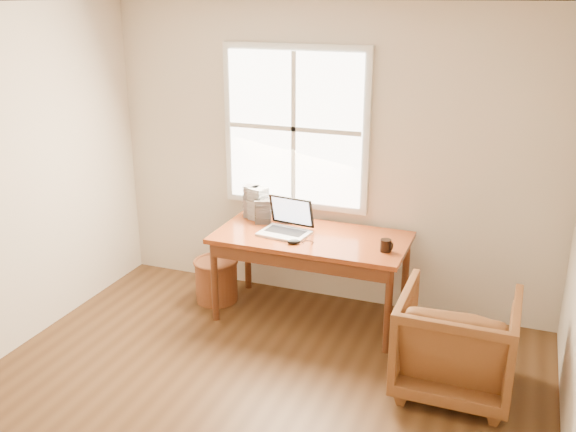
# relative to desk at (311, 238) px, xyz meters

# --- Properties ---
(room_shell) EXTENTS (4.04, 4.54, 2.64)m
(room_shell) POSITION_rel_desk_xyz_m (-0.02, -1.64, 0.59)
(room_shell) COLOR #52341C
(room_shell) RESTS_ON ground
(desk) EXTENTS (1.60, 0.80, 0.04)m
(desk) POSITION_rel_desk_xyz_m (0.00, 0.00, 0.00)
(desk) COLOR brown
(desk) RESTS_ON room_shell
(armchair) EXTENTS (0.79, 0.81, 0.73)m
(armchair) POSITION_rel_desk_xyz_m (1.29, -0.65, -0.36)
(armchair) COLOR brown
(armchair) RESTS_ON room_shell
(wicker_stool) EXTENTS (0.48, 0.48, 0.38)m
(wicker_stool) POSITION_rel_desk_xyz_m (-0.90, 0.00, -0.54)
(wicker_stool) COLOR brown
(wicker_stool) RESTS_ON room_shell
(laptop) EXTENTS (0.41, 0.43, 0.27)m
(laptop) POSITION_rel_desk_xyz_m (-0.22, -0.06, 0.16)
(laptop) COLOR silver
(laptop) RESTS_ON desk
(mouse) EXTENTS (0.12, 0.10, 0.04)m
(mouse) POSITION_rel_desk_xyz_m (-0.07, -0.23, 0.04)
(mouse) COLOR black
(mouse) RESTS_ON desk
(coffee_mug) EXTENTS (0.09, 0.09, 0.10)m
(coffee_mug) POSITION_rel_desk_xyz_m (0.65, -0.12, 0.07)
(coffee_mug) COLOR black
(coffee_mug) RESTS_ON desk
(cd_stack_a) EXTENTS (0.18, 0.17, 0.29)m
(cd_stack_a) POSITION_rel_desk_xyz_m (-0.57, 0.21, 0.16)
(cd_stack_a) COLOR #ADB3B8
(cd_stack_a) RESTS_ON desk
(cd_stack_b) EXTENTS (0.17, 0.17, 0.21)m
(cd_stack_b) POSITION_rel_desk_xyz_m (-0.50, 0.15, 0.13)
(cd_stack_b) COLOR #222227
(cd_stack_b) RESTS_ON desk
(cd_stack_c) EXTENTS (0.13, 0.12, 0.29)m
(cd_stack_c) POSITION_rel_desk_xyz_m (-0.64, 0.25, 0.17)
(cd_stack_c) COLOR #A6A5B2
(cd_stack_c) RESTS_ON desk
(cd_stack_d) EXTENTS (0.14, 0.13, 0.16)m
(cd_stack_d) POSITION_rel_desk_xyz_m (-0.32, 0.25, 0.10)
(cd_stack_d) COLOR #AEB0B9
(cd_stack_d) RESTS_ON desk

